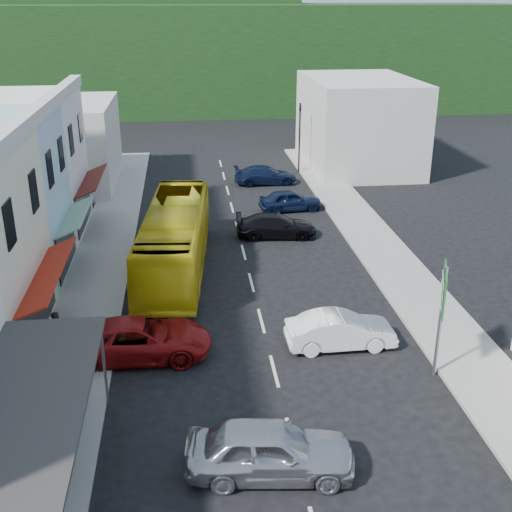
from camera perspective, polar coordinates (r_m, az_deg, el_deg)
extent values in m
plane|color=black|center=(24.27, 1.64, -10.17)|extent=(120.00, 120.00, 0.00)
cube|color=gray|center=(33.22, -13.77, -1.36)|extent=(3.00, 52.00, 0.15)
cube|color=gray|center=(34.55, 11.68, -0.24)|extent=(3.00, 52.00, 0.15)
cube|color=maroon|center=(25.88, -18.02, -1.54)|extent=(1.30, 6.80, 0.08)
cube|color=#195926|center=(32.32, -15.83, 3.42)|extent=(1.30, 5.10, 0.08)
cube|color=silver|center=(39.04, -20.59, 7.46)|extent=(7.00, 7.00, 8.00)
cube|color=#551911|center=(38.48, -14.45, 6.51)|extent=(1.30, 5.95, 0.08)
cube|color=#B7B2A8|center=(49.16, -17.16, 9.48)|extent=(8.00, 10.00, 6.00)
cube|color=#B7B2A8|center=(53.05, 9.08, 11.60)|extent=(8.00, 12.00, 7.00)
cube|color=black|center=(84.63, -4.68, 17.37)|extent=(80.00, 24.00, 12.00)
cube|color=black|center=(90.47, -10.31, 19.95)|extent=(40.00, 16.00, 8.00)
imported|color=yellow|center=(32.40, -7.21, 1.33)|extent=(3.55, 11.78, 3.10)
imported|color=#B1B2B6|center=(19.39, 1.26, -17.13)|extent=(4.57, 2.27, 1.40)
imported|color=white|center=(25.67, 7.52, -6.62)|extent=(4.43, 1.87, 1.40)
imported|color=maroon|center=(25.19, -10.31, -7.40)|extent=(4.62, 1.94, 1.40)
imported|color=black|center=(36.96, 1.81, 2.75)|extent=(4.63, 2.20, 1.40)
imported|color=black|center=(41.66, 3.08, 4.99)|extent=(4.57, 2.27, 1.40)
imported|color=black|center=(47.70, 0.85, 7.25)|extent=(4.54, 1.94, 1.40)
imported|color=black|center=(25.93, -17.19, -6.43)|extent=(0.47, 0.64, 1.70)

